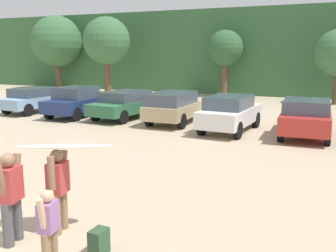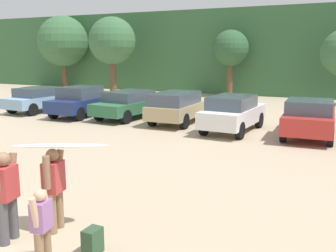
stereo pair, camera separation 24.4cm
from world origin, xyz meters
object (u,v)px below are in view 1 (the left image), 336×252
at_px(parked_car_tan, 176,106).
at_px(parked_car_white, 230,112).
at_px(person_companion, 10,193).
at_px(person_child, 48,224).
at_px(surfboard_white, 65,146).
at_px(parked_car_sky_blue, 35,99).
at_px(person_adult, 58,186).
at_px(parked_car_forest_green, 127,104).
at_px(parked_car_red, 306,117).
at_px(parked_car_navy, 77,101).
at_px(backpack_dropped, 99,242).

bearing_deg(parked_car_tan, parked_car_white, -108.49).
bearing_deg(person_companion, parked_car_white, -106.61).
xyz_separation_m(person_child, surfboard_white, (-0.58, 1.19, 0.95)).
bearing_deg(parked_car_sky_blue, person_adult, -132.02).
bearing_deg(person_companion, parked_car_forest_green, -80.87).
distance_m(parked_car_sky_blue, parked_car_white, 11.78).
relative_size(parked_car_tan, surfboard_white, 2.59).
xyz_separation_m(parked_car_red, surfboard_white, (-3.28, -10.93, 0.86)).
bearing_deg(parked_car_sky_blue, parked_car_tan, -85.77).
bearing_deg(surfboard_white, parked_car_tan, -103.71).
bearing_deg(parked_car_sky_blue, parked_car_forest_green, -83.55).
height_order(parked_car_sky_blue, parked_car_tan, parked_car_tan).
bearing_deg(person_companion, person_child, 150.06).
xyz_separation_m(parked_car_tan, surfboard_white, (2.79, -11.63, 0.85)).
xyz_separation_m(parked_car_sky_blue, parked_car_tan, (8.81, 0.15, 0.08)).
distance_m(parked_car_white, person_adult, 10.81).
bearing_deg(parked_car_red, parked_car_tan, 80.28).
relative_size(parked_car_sky_blue, parked_car_forest_green, 0.92).
height_order(parked_car_white, person_adult, person_adult).
bearing_deg(parked_car_forest_green, parked_car_white, -95.33).
bearing_deg(parked_car_sky_blue, parked_car_navy, -91.57).
xyz_separation_m(parked_car_navy, parked_car_tan, (5.61, 0.42, 0.00)).
relative_size(parked_car_forest_green, person_companion, 2.85).
bearing_deg(parked_car_white, parked_car_navy, 89.30).
relative_size(person_adult, surfboard_white, 0.88).
xyz_separation_m(parked_car_tan, parked_car_white, (2.95, -0.93, 0.01)).
xyz_separation_m(parked_car_sky_blue, person_companion, (11.00, -12.31, 0.19)).
bearing_deg(parked_car_sky_blue, person_companion, -134.93).
height_order(parked_car_navy, backpack_dropped, parked_car_navy).
distance_m(parked_car_sky_blue, person_companion, 16.51).
xyz_separation_m(parked_car_sky_blue, parked_car_forest_green, (5.90, 0.33, 0.01)).
relative_size(parked_car_navy, backpack_dropped, 9.33).
relative_size(parked_car_white, surfboard_white, 2.29).
distance_m(surfboard_white, backpack_dropped, 1.88).
distance_m(parked_car_forest_green, parked_car_red, 9.02).
distance_m(parked_car_forest_green, backpack_dropped, 14.07).
xyz_separation_m(person_adult, backpack_dropped, (1.19, -0.42, -0.69)).
bearing_deg(parked_car_white, person_adult, -178.85).
distance_m(person_companion, surfboard_white, 1.26).
distance_m(parked_car_red, person_child, 12.41).
height_order(parked_car_navy, parked_car_white, parked_car_navy).
distance_m(parked_car_forest_green, person_adult, 13.15).
height_order(parked_car_forest_green, parked_car_red, parked_car_red).
distance_m(parked_car_navy, backpack_dropped, 15.08).
distance_m(parked_car_navy, parked_car_white, 8.58).
height_order(parked_car_navy, parked_car_forest_green, parked_car_navy).
distance_m(parked_car_sky_blue, person_adult, 16.30).
distance_m(parked_car_tan, parked_car_white, 3.09).
bearing_deg(parked_car_navy, backpack_dropped, -143.29).
relative_size(parked_car_forest_green, backpack_dropped, 10.65).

